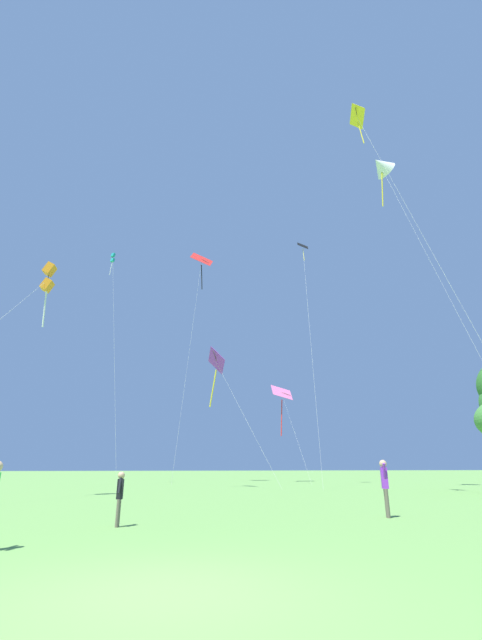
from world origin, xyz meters
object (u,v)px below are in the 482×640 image
kite_orange_box (48,279)px  person_child_small (120,493)px  kite_teal_box (113,262)px  kite_yellow_diamond (364,130)px  kite_purple_streamer (216,371)px  kite_pink_low (282,402)px  kite_black_large (304,259)px  kite_white_distant (381,166)px  kite_red_high (201,267)px  person_near_tree (385,482)px

kite_orange_box → person_child_small: kite_orange_box is taller
kite_teal_box → kite_yellow_diamond: (16.05, -22.04, 0.91)m
kite_purple_streamer → kite_pink_low: bearing=48.9°
kite_teal_box → kite_black_large: (18.32, -6.51, -0.44)m
kite_pink_low → kite_yellow_diamond: (-2.77, -24.33, 14.17)m
kite_white_distant → kite_orange_box: bearing=-174.2°
kite_red_high → person_near_tree: kite_red_high is taller
kite_pink_low → kite_yellow_diamond: kite_yellow_diamond is taller
kite_purple_streamer → kite_yellow_diamond: 20.20m
kite_purple_streamer → kite_white_distant: kite_white_distant is taller
kite_purple_streamer → kite_black_large: size_ratio=0.45×
kite_orange_box → person_near_tree: size_ratio=7.61×
kite_yellow_diamond → kite_orange_box: size_ratio=1.96×
kite_black_large → kite_yellow_diamond: bearing=-98.3°
kite_yellow_diamond → person_near_tree: 23.20m
kite_yellow_diamond → kite_black_large: 15.75m
kite_purple_streamer → person_child_small: kite_purple_streamer is taller
kite_orange_box → kite_black_large: size_ratio=0.54×
kite_pink_low → kite_orange_box: bearing=-136.8°
kite_white_distant → person_near_tree: bearing=-129.8°
kite_pink_low → kite_orange_box: kite_orange_box is taller
kite_red_high → kite_purple_streamer: (-0.37, -11.26, -14.47)m
kite_yellow_diamond → person_near_tree: size_ratio=14.89×
kite_white_distant → kite_purple_streamer: bearing=153.9°
person_near_tree → kite_orange_box: bearing=137.1°
kite_teal_box → person_child_small: kite_teal_box is taller
kite_pink_low → kite_purple_streamer: size_ratio=0.95×
kite_teal_box → kite_white_distant: kite_white_distant is taller
kite_purple_streamer → kite_black_large: bearing=13.7°
kite_teal_box → kite_yellow_diamond: 27.28m
kite_pink_low → kite_yellow_diamond: 28.29m
kite_white_distant → kite_yellow_diamond: 10.06m
kite_purple_streamer → person_child_small: (-6.66, -20.65, -7.90)m
kite_yellow_diamond → person_child_small: kite_yellow_diamond is taller
kite_pink_low → person_child_small: bearing=-117.2°
person_child_small → kite_black_large: bearing=55.4°
kite_red_high → person_near_tree: size_ratio=15.52×
kite_red_high → person_near_tree: bearing=-88.7°
person_near_tree → kite_pink_low: bearing=74.9°
kite_teal_box → kite_orange_box: (-2.32, -17.55, -9.92)m
kite_pink_low → person_near_tree: bearing=-105.1°
kite_white_distant → person_child_small: (-19.62, -14.30, -25.38)m
kite_pink_low → kite_white_distant: 25.29m
kite_black_large → person_child_small: (-15.76, -22.87, -20.12)m
kite_pink_low → kite_orange_box: (-21.13, -19.84, 3.33)m
person_near_tree → kite_black_large: bearing=70.6°
kite_yellow_diamond → kite_pink_low: bearing=83.5°
kite_teal_box → kite_pink_low: size_ratio=2.23×
kite_pink_low → person_near_tree: size_ratio=6.16×
kite_teal_box → person_near_tree: kite_teal_box is taller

